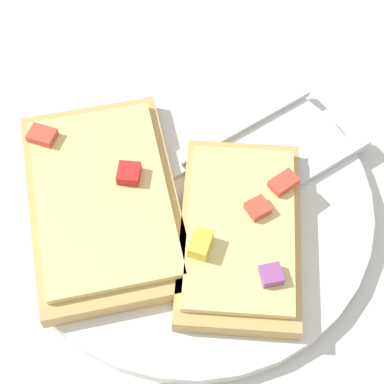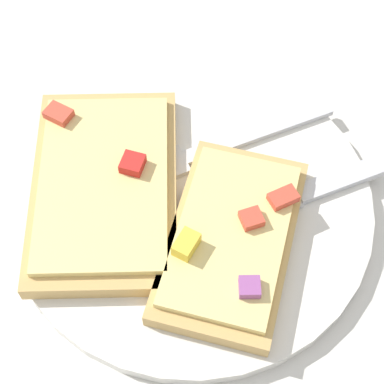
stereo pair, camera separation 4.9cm
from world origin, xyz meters
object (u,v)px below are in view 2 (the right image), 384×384
at_px(knife, 288,199).
at_px(pizza_slice_main, 104,185).
at_px(plate, 192,203).
at_px(fork, 201,153).
at_px(pizza_slice_corner, 231,238).

bearing_deg(knife, pizza_slice_main, -25.94).
xyz_separation_m(plate, pizza_slice_main, (0.03, 0.06, 0.02)).
height_order(fork, knife, knife).
distance_m(plate, fork, 0.04).
xyz_separation_m(pizza_slice_main, pizza_slice_corner, (-0.08, -0.07, 0.00)).
bearing_deg(pizza_slice_corner, pizza_slice_main, 79.32).
relative_size(plate, pizza_slice_corner, 1.62).
distance_m(pizza_slice_main, pizza_slice_corner, 0.11).
bearing_deg(pizza_slice_main, pizza_slice_corner, -117.03).
distance_m(knife, pizza_slice_corner, 0.06).
xyz_separation_m(fork, knife, (-0.07, -0.04, 0.00)).
height_order(plate, pizza_slice_corner, pizza_slice_corner).
bearing_deg(fork, pizza_slice_corner, 81.48).
relative_size(knife, pizza_slice_main, 0.94).
relative_size(knife, pizza_slice_corner, 1.12).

